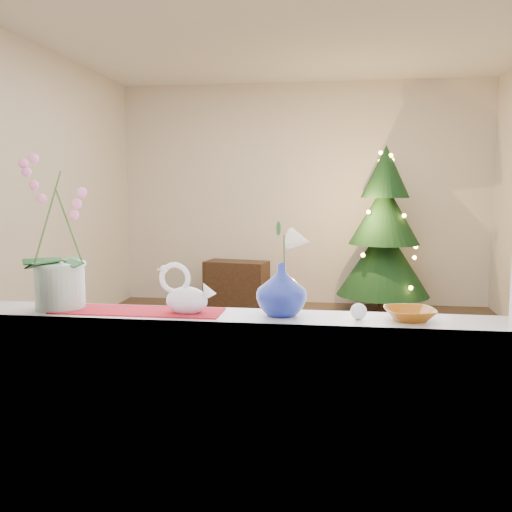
{
  "coord_description": "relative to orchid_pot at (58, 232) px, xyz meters",
  "views": [
    {
      "loc": [
        0.42,
        -4.58,
        1.42
      ],
      "look_at": [
        -0.03,
        -1.4,
        1.04
      ],
      "focal_mm": 40.0,
      "sensor_mm": 36.0,
      "label": 1
    }
  ],
  "objects": [
    {
      "name": "ground",
      "position": [
        0.72,
        2.36,
        -1.24
      ],
      "size": [
        5.0,
        5.0,
        0.0
      ],
      "primitive_type": "plane",
      "color": "#342215",
      "rests_on": "ground"
    },
    {
      "name": "wall_back",
      "position": [
        0.72,
        4.86,
        0.11
      ],
      "size": [
        4.5,
        0.1,
        2.7
      ],
      "primitive_type": "cube",
      "color": "beige",
      "rests_on": "ground"
    },
    {
      "name": "wall_front",
      "position": [
        0.72,
        -0.14,
        0.11
      ],
      "size": [
        4.5,
        0.1,
        2.7
      ],
      "primitive_type": "cube",
      "color": "beige",
      "rests_on": "ground"
    },
    {
      "name": "wall_left",
      "position": [
        -1.53,
        2.36,
        0.11
      ],
      "size": [
        0.1,
        5.0,
        2.7
      ],
      "primitive_type": "cube",
      "color": "beige",
      "rests_on": "ground"
    },
    {
      "name": "ceiling",
      "position": [
        0.72,
        2.36,
        1.46
      ],
      "size": [
        5.0,
        5.0,
        0.0
      ],
      "primitive_type": "plane",
      "color": "white",
      "rests_on": "wall_back"
    },
    {
      "name": "window_apron",
      "position": [
        0.72,
        -0.1,
        -0.8
      ],
      "size": [
        2.2,
        0.08,
        0.88
      ],
      "primitive_type": "cube",
      "color": "white",
      "rests_on": "ground"
    },
    {
      "name": "windowsill",
      "position": [
        0.72,
        -0.01,
        -0.34
      ],
      "size": [
        2.2,
        0.26,
        0.04
      ],
      "primitive_type": "cube",
      "color": "white",
      "rests_on": "window_apron"
    },
    {
      "name": "window_frame",
      "position": [
        0.72,
        -0.11,
        0.46
      ],
      "size": [
        2.22,
        0.06,
        1.6
      ],
      "primitive_type": null,
      "color": "white",
      "rests_on": "windowsill"
    },
    {
      "name": "runner",
      "position": [
        0.34,
        -0.01,
        -0.32
      ],
      "size": [
        0.7,
        0.2,
        0.01
      ],
      "primitive_type": "cube",
      "color": "maroon",
      "rests_on": "windowsill"
    },
    {
      "name": "orchid_pot",
      "position": [
        0.0,
        0.0,
        0.0
      ],
      "size": [
        0.28,
        0.28,
        0.64
      ],
      "primitive_type": null,
      "rotation": [
        0.0,
        0.0,
        -0.32
      ],
      "color": "white",
      "rests_on": "windowsill"
    },
    {
      "name": "swan",
      "position": [
        0.55,
        -0.02,
        -0.22
      ],
      "size": [
        0.25,
        0.19,
        0.2
      ],
      "primitive_type": null,
      "rotation": [
        0.0,
        0.0,
        0.4
      ],
      "color": "silver",
      "rests_on": "windowsill"
    },
    {
      "name": "blue_vase",
      "position": [
        0.93,
        0.0,
        -0.2
      ],
      "size": [
        0.3,
        0.3,
        0.24
      ],
      "primitive_type": "imported",
      "rotation": [
        0.0,
        0.0,
        0.41
      ],
      "color": "navy",
      "rests_on": "windowsill"
    },
    {
      "name": "lily",
      "position": [
        0.93,
        0.0,
        0.01
      ],
      "size": [
        0.13,
        0.08,
        0.18
      ],
      "primitive_type": null,
      "color": "beige",
      "rests_on": "blue_vase"
    },
    {
      "name": "paperweight",
      "position": [
        1.24,
        -0.03,
        -0.29
      ],
      "size": [
        0.08,
        0.08,
        0.06
      ],
      "primitive_type": "sphere",
      "rotation": [
        0.0,
        0.0,
        0.38
      ],
      "color": "silver",
      "rests_on": "windowsill"
    },
    {
      "name": "amber_dish",
      "position": [
        1.43,
        -0.01,
        -0.3
      ],
      "size": [
        0.19,
        0.19,
        0.04
      ],
      "primitive_type": "imported",
      "rotation": [
        0.0,
        0.0,
        0.16
      ],
      "color": "#975211",
      "rests_on": "windowsill"
    },
    {
      "name": "xmas_tree",
      "position": [
        1.68,
        4.31,
        -0.29
      ],
      "size": [
        1.24,
        1.24,
        1.9
      ],
      "primitive_type": null,
      "rotation": [
        0.0,
        0.0,
        -0.21
      ],
      "color": "black",
      "rests_on": "ground"
    },
    {
      "name": "side_table",
      "position": [
        -0.04,
        4.47,
        -0.97
      ],
      "size": [
        0.79,
        0.5,
        0.55
      ],
      "primitive_type": "cube",
      "rotation": [
        0.0,
        0.0,
        -0.18
      ],
      "color": "black",
      "rests_on": "ground"
    }
  ]
}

